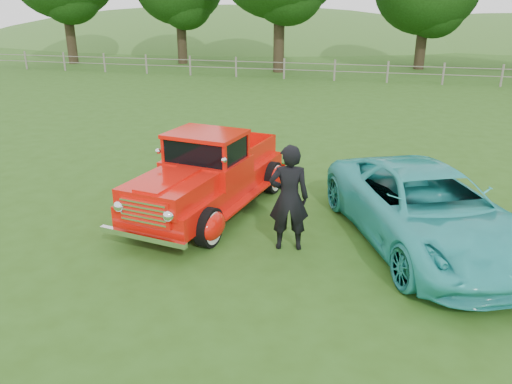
# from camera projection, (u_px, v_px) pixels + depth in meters

# --- Properties ---
(ground) EXTENTS (140.00, 140.00, 0.00)m
(ground) POSITION_uv_depth(u_px,v_px,m) (202.00, 247.00, 9.35)
(ground) COLOR #2A4F15
(ground) RESTS_ON ground
(distant_hills) EXTENTS (116.00, 60.00, 18.00)m
(distant_hills) POSITION_uv_depth(u_px,v_px,m) (333.00, 74.00, 65.68)
(distant_hills) COLOR #366525
(distant_hills) RESTS_ON ground
(fence_line) EXTENTS (48.00, 0.12, 1.20)m
(fence_line) POSITION_uv_depth(u_px,v_px,m) (335.00, 70.00, 29.02)
(fence_line) COLOR slate
(fence_line) RESTS_ON ground
(red_pickup) EXTENTS (2.81, 5.20, 1.78)m
(red_pickup) POSITION_uv_depth(u_px,v_px,m) (209.00, 176.00, 10.74)
(red_pickup) COLOR black
(red_pickup) RESTS_ON ground
(teal_sedan) EXTENTS (4.36, 5.73, 1.45)m
(teal_sedan) POSITION_uv_depth(u_px,v_px,m) (426.00, 209.00, 9.23)
(teal_sedan) COLOR #2CB1AE
(teal_sedan) RESTS_ON ground
(man) EXTENTS (0.81, 0.63, 1.99)m
(man) POSITION_uv_depth(u_px,v_px,m) (289.00, 198.00, 8.99)
(man) COLOR black
(man) RESTS_ON ground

